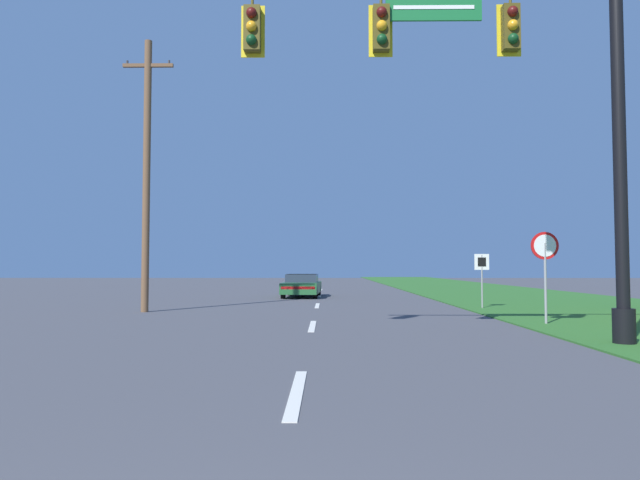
# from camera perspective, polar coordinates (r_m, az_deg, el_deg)

# --- Properties ---
(grass_verge_right) EXTENTS (10.00, 110.00, 0.04)m
(grass_verge_right) POSITION_cam_1_polar(r_m,az_deg,el_deg) (32.89, 18.66, -5.28)
(grass_verge_right) COLOR #2D6626
(grass_verge_right) RESTS_ON ground
(road_center_line) EXTENTS (0.16, 34.80, 0.01)m
(road_center_line) POSITION_cam_1_polar(r_m,az_deg,el_deg) (23.31, -0.27, -6.58)
(road_center_line) COLOR silver
(road_center_line) RESTS_ON ground
(signal_mast) EXTENTS (8.74, 0.47, 8.22)m
(signal_mast) POSITION_cam_1_polar(r_m,az_deg,el_deg) (12.75, 18.29, 13.58)
(signal_mast) COLOR black
(signal_mast) RESTS_ON grass_verge_right
(car_ahead) EXTENTS (2.02, 4.69, 1.19)m
(car_ahead) POSITION_cam_1_polar(r_m,az_deg,el_deg) (30.09, -1.82, -4.56)
(car_ahead) COLOR black
(car_ahead) RESTS_ON ground
(stop_sign) EXTENTS (0.76, 0.07, 2.50)m
(stop_sign) POSITION_cam_1_polar(r_m,az_deg,el_deg) (16.78, 21.57, -1.55)
(stop_sign) COLOR gray
(stop_sign) RESTS_ON grass_verge_right
(route_sign_post) EXTENTS (0.55, 0.06, 2.03)m
(route_sign_post) POSITION_cam_1_polar(r_m,az_deg,el_deg) (22.46, 15.88, -2.74)
(route_sign_post) COLOR gray
(route_sign_post) RESTS_ON grass_verge_right
(utility_pole_near) EXTENTS (1.80, 0.26, 9.69)m
(utility_pole_near) POSITION_cam_1_polar(r_m,az_deg,el_deg) (21.26, -16.95, 6.67)
(utility_pole_near) COLOR brown
(utility_pole_near) RESTS_ON ground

